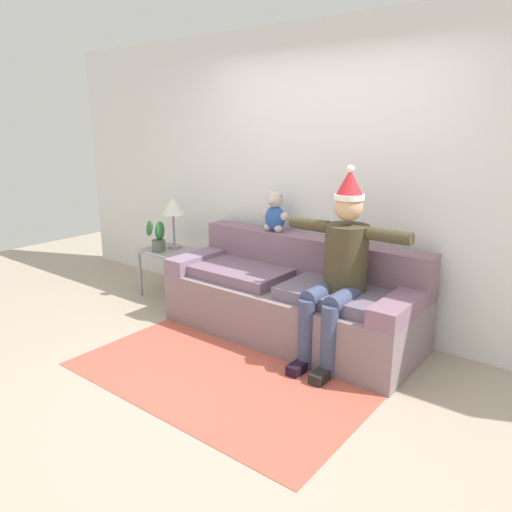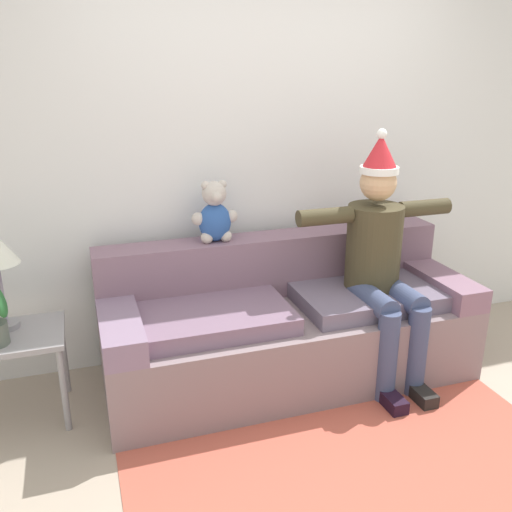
{
  "view_description": "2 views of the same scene",
  "coord_description": "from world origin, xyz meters",
  "px_view_note": "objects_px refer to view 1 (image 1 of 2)",
  "views": [
    {
      "loc": [
        2.24,
        -2.35,
        1.84
      ],
      "look_at": [
        -0.22,
        0.8,
        0.74
      ],
      "focal_mm": 34.05,
      "sensor_mm": 36.0,
      "label": 1
    },
    {
      "loc": [
        -1.17,
        -1.88,
        1.88
      ],
      "look_at": [
        -0.26,
        0.86,
        0.88
      ],
      "focal_mm": 38.7,
      "sensor_mm": 36.0,
      "label": 2
    }
  ],
  "objects_px": {
    "couch": "(292,298)",
    "teddy_bear": "(275,213)",
    "potted_plant": "(157,236)",
    "table_lamp": "(173,209)",
    "side_table": "(169,257)",
    "person_seated": "(340,265)"
  },
  "relations": [
    {
      "from": "couch",
      "to": "teddy_bear",
      "type": "bearing_deg",
      "value": 145.99
    },
    {
      "from": "couch",
      "to": "potted_plant",
      "type": "height_order",
      "value": "potted_plant"
    },
    {
      "from": "couch",
      "to": "table_lamp",
      "type": "distance_m",
      "value": 1.73
    },
    {
      "from": "side_table",
      "to": "teddy_bear",
      "type": "bearing_deg",
      "value": 11.49
    },
    {
      "from": "couch",
      "to": "person_seated",
      "type": "bearing_deg",
      "value": -16.77
    },
    {
      "from": "table_lamp",
      "to": "potted_plant",
      "type": "xyz_separation_m",
      "value": [
        -0.04,
        -0.2,
        -0.27
      ]
    },
    {
      "from": "teddy_bear",
      "to": "potted_plant",
      "type": "distance_m",
      "value": 1.36
    },
    {
      "from": "person_seated",
      "to": "teddy_bear",
      "type": "relative_size",
      "value": 4.03
    },
    {
      "from": "teddy_bear",
      "to": "table_lamp",
      "type": "bearing_deg",
      "value": -172.73
    },
    {
      "from": "couch",
      "to": "potted_plant",
      "type": "distance_m",
      "value": 1.69
    },
    {
      "from": "table_lamp",
      "to": "potted_plant",
      "type": "height_order",
      "value": "table_lamp"
    },
    {
      "from": "side_table",
      "to": "potted_plant",
      "type": "relative_size",
      "value": 1.59
    },
    {
      "from": "person_seated",
      "to": "side_table",
      "type": "relative_size",
      "value": 2.66
    },
    {
      "from": "side_table",
      "to": "table_lamp",
      "type": "height_order",
      "value": "table_lamp"
    },
    {
      "from": "person_seated",
      "to": "potted_plant",
      "type": "height_order",
      "value": "person_seated"
    },
    {
      "from": "person_seated",
      "to": "potted_plant",
      "type": "distance_m",
      "value": 2.2
    },
    {
      "from": "side_table",
      "to": "table_lamp",
      "type": "bearing_deg",
      "value": 94.38
    },
    {
      "from": "couch",
      "to": "table_lamp",
      "type": "bearing_deg",
      "value": 176.36
    },
    {
      "from": "potted_plant",
      "to": "side_table",
      "type": "bearing_deg",
      "value": 64.95
    },
    {
      "from": "person_seated",
      "to": "table_lamp",
      "type": "distance_m",
      "value": 2.18
    },
    {
      "from": "person_seated",
      "to": "table_lamp",
      "type": "height_order",
      "value": "person_seated"
    },
    {
      "from": "couch",
      "to": "person_seated",
      "type": "relative_size",
      "value": 1.48
    }
  ]
}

